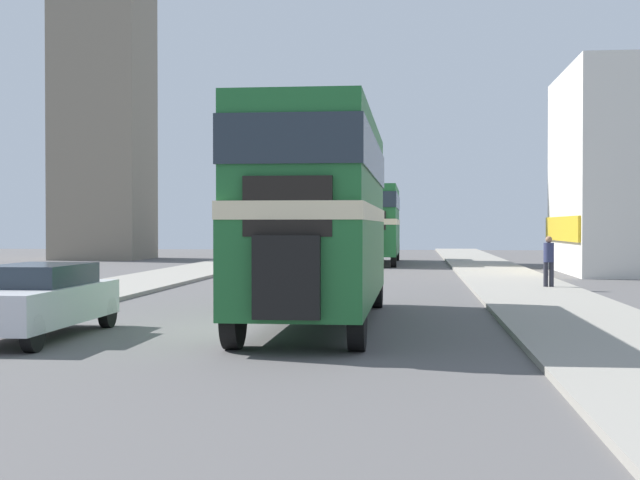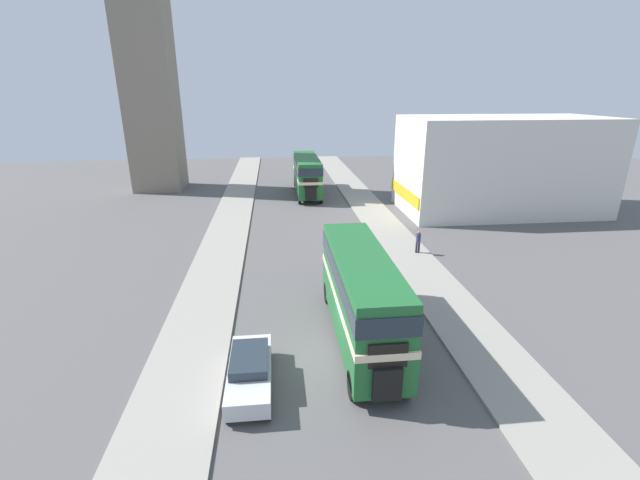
% 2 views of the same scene
% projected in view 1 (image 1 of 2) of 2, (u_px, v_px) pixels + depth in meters
% --- Properties ---
extents(ground_plane, '(120.00, 120.00, 0.00)m').
position_uv_depth(ground_plane, '(257.00, 330.00, 18.03)').
color(ground_plane, '#565454').
extents(sidewalk_right, '(3.50, 120.00, 0.12)m').
position_uv_depth(sidewalk_right, '(599.00, 331.00, 17.32)').
color(sidewalk_right, gray).
rests_on(sidewalk_right, ground_plane).
extents(double_decker_bus, '(2.43, 10.17, 4.34)m').
position_uv_depth(double_decker_bus, '(320.00, 204.00, 19.07)').
color(double_decker_bus, '#1E602D').
rests_on(double_decker_bus, ground_plane).
extents(bus_distant, '(2.56, 10.99, 4.22)m').
position_uv_depth(bus_distant, '(375.00, 218.00, 49.46)').
color(bus_distant, '#1E602D').
rests_on(bus_distant, ground_plane).
extents(car_parked_near, '(1.68, 4.54, 1.38)m').
position_uv_depth(car_parked_near, '(37.00, 299.00, 16.73)').
color(car_parked_near, silver).
rests_on(car_parked_near, ground_plane).
extents(pedestrian_walking, '(0.33, 0.33, 1.65)m').
position_uv_depth(pedestrian_walking, '(549.00, 258.00, 29.04)').
color(pedestrian_walking, '#282833').
rests_on(pedestrian_walking, sidewalk_right).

